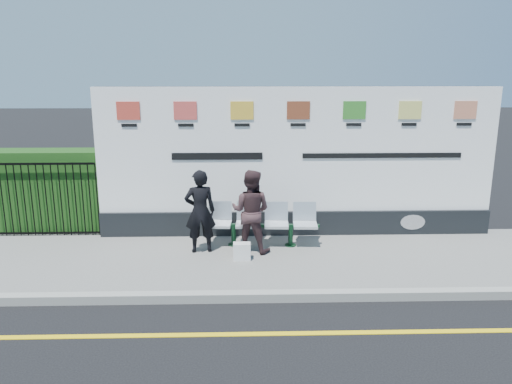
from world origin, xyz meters
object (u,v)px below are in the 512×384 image
Objects in this scene: bench at (262,234)px; woman_left at (200,211)px; billboard at (297,172)px; woman_right at (251,211)px.

bench is 1.35× the size of woman_left.
woman_right is at bearing -133.50° from billboard.
woman_left is (-1.89, -1.01, -0.52)m from billboard.
woman_right is (-0.95, -1.00, -0.52)m from billboard.
billboard is at bearing 47.47° from bench.
woman_left is at bearing -151.89° from billboard.
bench is 0.66m from woman_right.
woman_right is (-0.22, -0.29, 0.55)m from bench.
billboard is at bearing -161.00° from woman_left.
bench is (-0.73, -0.71, -1.07)m from billboard.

